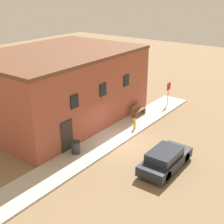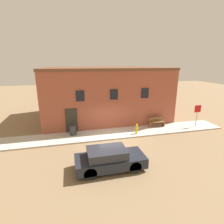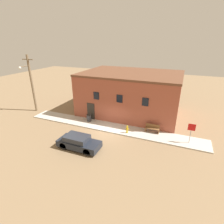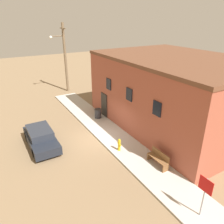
{
  "view_description": "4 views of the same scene",
  "coord_description": "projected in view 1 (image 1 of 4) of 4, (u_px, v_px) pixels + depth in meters",
  "views": [
    {
      "loc": [
        -15.84,
        -10.65,
        10.1
      ],
      "look_at": [
        0.19,
        1.16,
        2.0
      ],
      "focal_mm": 50.0,
      "sensor_mm": 36.0,
      "label": 1
    },
    {
      "loc": [
        -3.14,
        -12.44,
        5.94
      ],
      "look_at": [
        0.19,
        1.16,
        2.0
      ],
      "focal_mm": 28.0,
      "sensor_mm": 36.0,
      "label": 2
    },
    {
      "loc": [
        7.01,
        -15.4,
        9.43
      ],
      "look_at": [
        0.19,
        1.16,
        2.0
      ],
      "focal_mm": 28.0,
      "sensor_mm": 36.0,
      "label": 3
    },
    {
      "loc": [
        12.58,
        -6.01,
        8.32
      ],
      "look_at": [
        0.19,
        1.16,
        2.0
      ],
      "focal_mm": 35.0,
      "sensor_mm": 36.0,
      "label": 4
    }
  ],
  "objects": [
    {
      "name": "ground_plane",
      "position": [
        124.0,
        143.0,
        21.47
      ],
      "size": [
        80.0,
        80.0,
        0.0
      ],
      "primitive_type": "plane",
      "color": "#846B4C"
    },
    {
      "name": "sidewalk",
      "position": [
        110.0,
        138.0,
        22.09
      ],
      "size": [
        20.94,
        2.33,
        0.11
      ],
      "color": "#BCB7AD",
      "rests_on": "ground"
    },
    {
      "name": "brick_building",
      "position": [
        58.0,
        86.0,
        24.63
      ],
      "size": [
        12.71,
        8.99,
        5.51
      ],
      "color": "#9E4C38",
      "rests_on": "ground"
    },
    {
      "name": "fire_hydrant",
      "position": [
        135.0,
        124.0,
        23.21
      ],
      "size": [
        0.38,
        0.18,
        0.87
      ],
      "color": "gold",
      "rests_on": "sidewalk"
    },
    {
      "name": "stop_sign",
      "position": [
        169.0,
        89.0,
        27.68
      ],
      "size": [
        0.67,
        0.06,
        2.04
      ],
      "color": "gray",
      "rests_on": "sidewalk"
    },
    {
      "name": "bench",
      "position": [
        138.0,
        110.0,
        25.72
      ],
      "size": [
        1.48,
        0.44,
        0.88
      ],
      "color": "brown",
      "rests_on": "sidewalk"
    },
    {
      "name": "trash_bin",
      "position": [
        76.0,
        147.0,
        19.88
      ],
      "size": [
        0.6,
        0.6,
        0.81
      ],
      "color": "#333338",
      "rests_on": "sidewalk"
    },
    {
      "name": "parked_car",
      "position": [
        165.0,
        159.0,
        18.32
      ],
      "size": [
        4.02,
        1.68,
        1.27
      ],
      "color": "black",
      "rests_on": "ground"
    }
  ]
}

